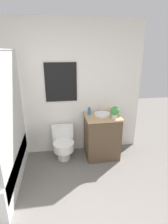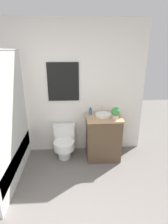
{
  "view_description": "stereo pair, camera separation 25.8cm",
  "coord_description": "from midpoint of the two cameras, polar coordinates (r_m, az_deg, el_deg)",
  "views": [
    {
      "loc": [
        0.06,
        -0.82,
        1.96
      ],
      "look_at": [
        0.5,
        1.94,
        0.97
      ],
      "focal_mm": 28.0,
      "sensor_mm": 36.0,
      "label": 1
    },
    {
      "loc": [
        0.32,
        -0.85,
        1.96
      ],
      "look_at": [
        0.5,
        1.94,
        0.97
      ],
      "focal_mm": 28.0,
      "sensor_mm": 36.0,
      "label": 2
    }
  ],
  "objects": [
    {
      "name": "vanity",
      "position": [
        3.37,
        8.35,
        -7.97
      ],
      "size": [
        0.64,
        0.57,
        0.83
      ],
      "color": "brown",
      "rests_on": "ground_plane"
    },
    {
      "name": "shower_area",
      "position": [
        3.12,
        -23.5,
        -14.5
      ],
      "size": [
        0.62,
        1.59,
        1.98
      ],
      "color": "white",
      "rests_on": "ground_plane"
    },
    {
      "name": "potted_plant",
      "position": [
        3.08,
        12.68,
        -0.23
      ],
      "size": [
        0.15,
        0.15,
        0.21
      ],
      "color": "beige",
      "rests_on": "vanity"
    },
    {
      "name": "soap_bottle",
      "position": [
        3.25,
        4.41,
        0.12
      ],
      "size": [
        0.06,
        0.06,
        0.14
      ],
      "color": "#2D6BB2",
      "rests_on": "vanity"
    },
    {
      "name": "sink",
      "position": [
        3.22,
        8.64,
        -0.91
      ],
      "size": [
        0.29,
        0.33,
        0.13
      ],
      "color": "white",
      "rests_on": "vanity"
    },
    {
      "name": "toilet",
      "position": [
        3.39,
        -4.28,
        -9.7
      ],
      "size": [
        0.41,
        0.51,
        0.61
      ],
      "color": "white",
      "rests_on": "ground_plane"
    },
    {
      "name": "wall_back",
      "position": [
        3.33,
        -6.87,
        7.08
      ],
      "size": [
        3.38,
        0.07,
        2.5
      ],
      "color": "white",
      "rests_on": "ground_plane"
    }
  ]
}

